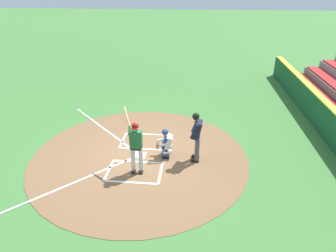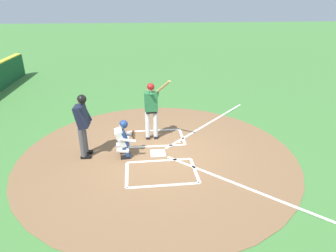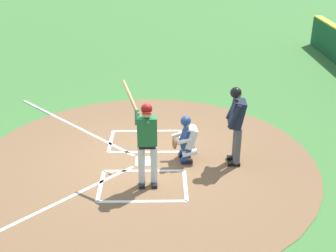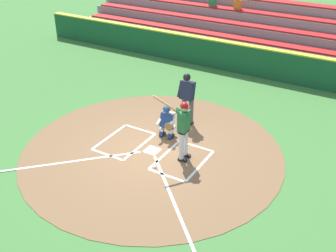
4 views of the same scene
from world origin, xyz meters
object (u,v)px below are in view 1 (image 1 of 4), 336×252
Objects in this scene: catcher at (166,142)px; baseball at (117,162)px; plate_umpire at (197,134)px; batter at (136,144)px.

baseball is (-0.61, 1.70, -0.55)m from catcher.
baseball is at bearing 109.65° from catcher.
plate_umpire is at bearing -80.24° from baseball.
plate_umpire reaches higher than baseball.
catcher is 15.27× the size of baseball.
baseball is (0.44, 0.84, -1.06)m from batter.
catcher is at bearing 83.59° from plate_umpire.
plate_umpire is 25.20× the size of baseball.
batter is at bearing -118.00° from baseball.
batter is 1.46m from catcher.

